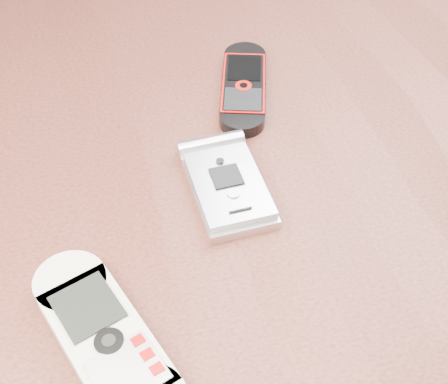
% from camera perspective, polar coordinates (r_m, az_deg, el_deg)
% --- Properties ---
extents(table, '(1.20, 0.80, 0.75)m').
position_cam_1_polar(table, '(0.61, -0.46, -7.57)').
color(table, black).
rests_on(table, ground).
extents(nokia_white, '(0.10, 0.17, 0.02)m').
position_cam_1_polar(nokia_white, '(0.44, -10.71, -13.24)').
color(nokia_white, beige).
rests_on(nokia_white, table).
extents(nokia_black_red, '(0.09, 0.15, 0.01)m').
position_cam_1_polar(nokia_black_red, '(0.63, 1.80, 9.64)').
color(nokia_black_red, black).
rests_on(nokia_black_red, table).
extents(motorola_razr, '(0.06, 0.12, 0.02)m').
position_cam_1_polar(motorola_razr, '(0.52, 0.32, 0.63)').
color(motorola_razr, silver).
rests_on(motorola_razr, table).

